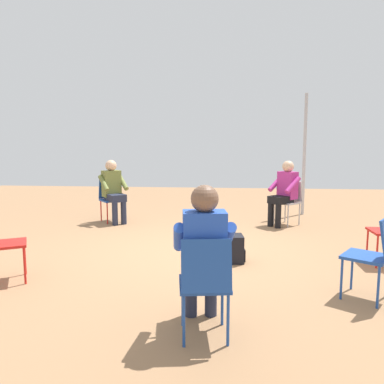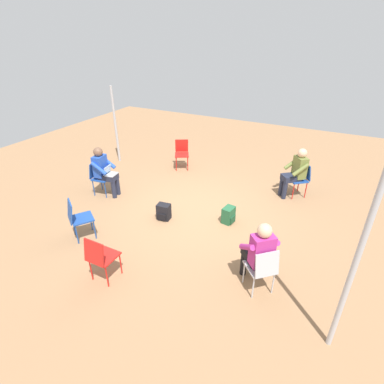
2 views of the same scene
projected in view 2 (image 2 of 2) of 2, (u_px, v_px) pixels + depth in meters
ground_plane at (194, 211)px, 6.90m from camera, size 15.95×15.95×0.00m
chair_northeast at (301, 177)px, 7.34m from camera, size 0.58×0.58×0.85m
chair_southwest at (78, 217)px, 5.79m from camera, size 0.57×0.58×0.85m
chair_west at (99, 176)px, 7.42m from camera, size 0.49×0.45×0.85m
chair_southeast at (262, 267)px, 4.56m from camera, size 0.58×0.59×0.85m
chair_northwest at (182, 152)px, 8.85m from camera, size 0.55×0.57×0.85m
chair_south at (100, 256)px, 4.79m from camera, size 0.40×0.44×0.85m
person_with_laptop at (104, 169)px, 7.28m from camera, size 0.56×0.54×1.24m
person_in_magenta at (259, 250)px, 4.60m from camera, size 0.63×0.63×1.24m
person_in_olive at (296, 170)px, 7.22m from camera, size 0.63×0.63×1.24m
backpack_near_laptop_user at (164, 213)px, 6.55m from camera, size 0.30×0.27×0.36m
backpack_by_empty_chair at (228, 216)px, 6.44m from camera, size 0.28×0.31×0.36m
tent_pole_near at (354, 268)px, 3.37m from camera, size 0.07×0.07×2.63m
tent_pole_far at (115, 125)px, 9.00m from camera, size 0.07×0.07×2.29m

